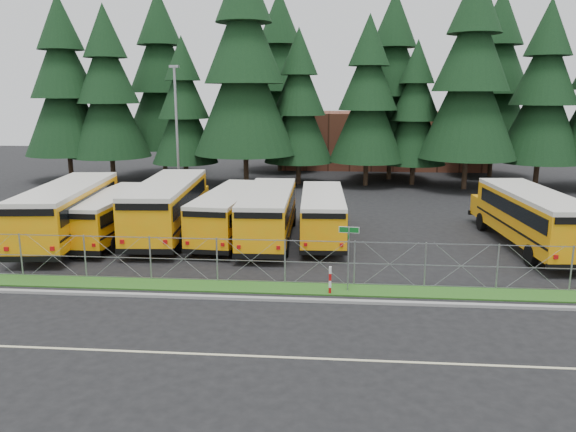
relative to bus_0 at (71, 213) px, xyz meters
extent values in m
plane|color=black|center=(13.61, -5.27, -1.61)|extent=(120.00, 120.00, 0.00)
cube|color=gray|center=(13.61, -8.37, -1.55)|extent=(50.00, 0.25, 0.12)
cube|color=#1E4C15|center=(13.61, -6.97, -1.58)|extent=(50.00, 1.40, 0.06)
cube|color=beige|center=(13.61, -13.27, -1.60)|extent=(50.00, 0.12, 0.01)
cube|color=brown|center=(19.61, 34.73, 1.39)|extent=(22.00, 10.00, 6.00)
cylinder|color=gray|center=(15.33, -7.08, -0.21)|extent=(0.06, 0.06, 2.80)
cube|color=#0D5B1D|center=(15.33, -7.08, 1.07)|extent=(0.80, 0.11, 0.22)
cube|color=white|center=(15.33, -7.08, 1.07)|extent=(0.84, 0.11, 0.26)
cube|color=#0D5B1D|center=(15.33, -7.08, 0.83)|extent=(0.08, 0.55, 0.18)
cylinder|color=#B20C0C|center=(14.59, -7.46, -1.01)|extent=(0.11, 0.11, 1.20)
cylinder|color=gray|center=(2.76, 12.21, 3.39)|extent=(0.20, 0.20, 10.00)
cube|color=gray|center=(2.76, 12.21, 8.44)|extent=(0.70, 0.35, 0.18)
camera|label=1|loc=(14.73, -29.54, 6.59)|focal=35.00mm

